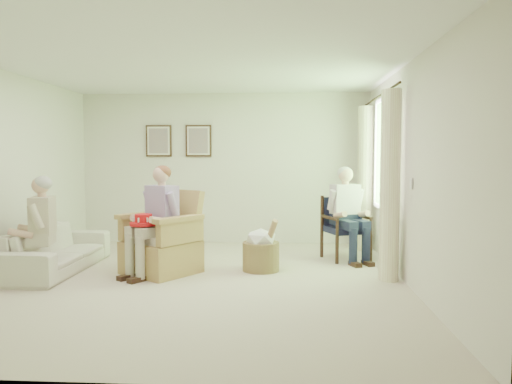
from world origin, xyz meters
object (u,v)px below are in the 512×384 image
wood_armchair (345,225)px  red_hat (143,221)px  sofa (56,249)px  person_wicker (159,212)px  person_dark (347,207)px  hatbox (261,250)px  wicker_armchair (162,247)px  person_sofa (37,223)px

wood_armchair → red_hat: wood_armchair is taller
red_hat → wood_armchair: bearing=27.7°
sofa → person_wicker: (1.42, -0.15, 0.52)m
wood_armchair → red_hat: (-2.63, -1.38, 0.22)m
sofa → person_dark: 4.04m
sofa → person_dark: person_dark is taller
red_hat → person_wicker: bearing=46.8°
person_dark → hatbox: 1.50m
wicker_armchair → sofa: (-1.42, 0.01, -0.05)m
wood_armchair → hatbox: bearing=-164.6°
wood_armchair → person_wicker: bearing=-175.1°
wicker_armchair → person_dark: (2.48, 0.93, 0.43)m
red_hat → hatbox: (1.43, 0.49, -0.43)m
sofa → red_hat: red_hat is taller
hatbox → person_dark: bearing=31.8°
wicker_armchair → red_hat: size_ratio=3.19×
wicker_armchair → red_hat: wicker_armchair is taller
person_wicker → hatbox: (1.28, 0.33, -0.52)m
wood_armchair → person_dark: 0.32m
sofa → person_dark: bearing=-76.7°
wicker_armchair → red_hat: bearing=-81.6°
wicker_armchair → red_hat: 0.50m
wicker_armchair → wood_armchair: 2.71m
person_wicker → person_sofa: person_wicker is taller
wicker_armchair → wood_armchair: bearing=58.3°
wicker_armchair → hatbox: (1.28, 0.19, -0.06)m
person_sofa → wicker_armchair: bearing=94.2°
wood_armchair → person_dark: person_dark is taller
wood_armchair → person_wicker: person_wicker is taller
sofa → person_sofa: bearing=180.0°
sofa → person_sofa: person_sofa is taller
wicker_armchair → person_wicker: 0.48m
red_hat → hatbox: size_ratio=0.47×
sofa → person_sofa: 0.62m
person_sofa → wood_armchair: bearing=98.0°
wicker_armchair → hatbox: wicker_armchair is taller
person_wicker → sofa: bearing=-151.4°
wood_armchair → person_dark: size_ratio=0.68×
wicker_armchair → person_sofa: bearing=-127.7°
red_hat → sofa: bearing=166.3°
hatbox → red_hat: bearing=-161.2°
wood_armchair → person_wicker: (-2.48, -1.22, 0.31)m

